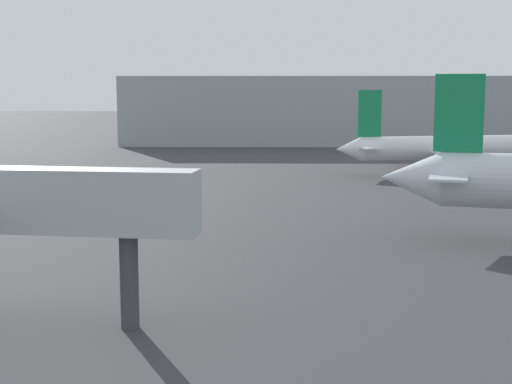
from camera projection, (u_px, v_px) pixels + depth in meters
The scene contains 2 objects.
airplane_distant at pixel (448, 148), 77.64m from camera, with size 25.46×21.14×8.92m.
terminal_building at pixel (362, 110), 123.91m from camera, with size 79.32×20.99×11.07m, color #999EA3.
Camera 1 is at (3.35, -8.45, 8.93)m, focal length 51.27 mm.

